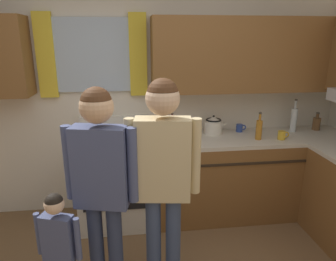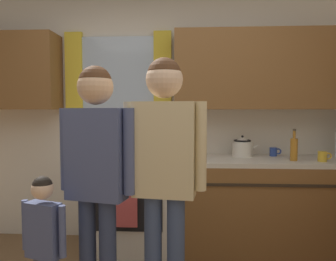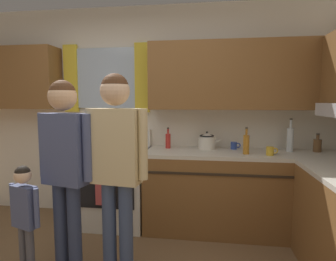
# 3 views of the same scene
# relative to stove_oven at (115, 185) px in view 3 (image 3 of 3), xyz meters

# --- Properties ---
(back_wall_unit) EXTENTS (4.60, 0.42, 2.60)m
(back_wall_unit) POSITION_rel_stove_oven_xyz_m (0.29, 0.27, 1.02)
(back_wall_unit) COLOR silver
(back_wall_unit) RESTS_ON ground
(kitchen_counter_run) EXTENTS (2.14, 2.18, 0.90)m
(kitchen_counter_run) POSITION_rel_stove_oven_xyz_m (1.79, -0.46, -0.02)
(kitchen_counter_run) COLOR brown
(kitchen_counter_run) RESTS_ON ground
(stove_oven) EXTENTS (0.75, 0.67, 1.10)m
(stove_oven) POSITION_rel_stove_oven_xyz_m (0.00, 0.00, 0.00)
(stove_oven) COLOR silver
(stove_oven) RESTS_ON ground
(bottle_squat_brown) EXTENTS (0.08, 0.08, 0.21)m
(bottle_squat_brown) POSITION_rel_stove_oven_xyz_m (2.27, 0.13, 0.51)
(bottle_squat_brown) COLOR brown
(bottle_squat_brown) RESTS_ON kitchen_counter_run
(bottle_tall_clear) EXTENTS (0.07, 0.07, 0.37)m
(bottle_tall_clear) POSITION_rel_stove_oven_xyz_m (1.98, 0.11, 0.57)
(bottle_tall_clear) COLOR silver
(bottle_tall_clear) RESTS_ON kitchen_counter_run
(bottle_sauce_red) EXTENTS (0.06, 0.06, 0.25)m
(bottle_sauce_red) POSITION_rel_stove_oven_xyz_m (0.61, 0.14, 0.53)
(bottle_sauce_red) COLOR red
(bottle_sauce_red) RESTS_ON kitchen_counter_run
(bottle_oil_amber) EXTENTS (0.06, 0.06, 0.29)m
(bottle_oil_amber) POSITION_rel_stove_oven_xyz_m (1.48, -0.12, 0.54)
(bottle_oil_amber) COLOR #B27223
(bottle_oil_amber) RESTS_ON kitchen_counter_run
(mug_mustard_yellow) EXTENTS (0.12, 0.08, 0.09)m
(mug_mustard_yellow) POSITION_rel_stove_oven_xyz_m (1.72, -0.15, 0.48)
(mug_mustard_yellow) COLOR gold
(mug_mustard_yellow) RESTS_ON kitchen_counter_run
(mug_cobalt_blue) EXTENTS (0.11, 0.07, 0.08)m
(mug_cobalt_blue) POSITION_rel_stove_oven_xyz_m (1.38, 0.17, 0.48)
(mug_cobalt_blue) COLOR #2D479E
(mug_cobalt_blue) RESTS_ON kitchen_counter_run
(stovetop_kettle) EXTENTS (0.27, 0.20, 0.21)m
(stovetop_kettle) POSITION_rel_stove_oven_xyz_m (1.07, 0.14, 0.53)
(stovetop_kettle) COLOR silver
(stovetop_kettle) RESTS_ON kitchen_counter_run
(adult_holding_child) EXTENTS (0.49, 0.24, 1.62)m
(adult_holding_child) POSITION_rel_stove_oven_xyz_m (-0.04, -1.08, 0.55)
(adult_holding_child) COLOR #2D3856
(adult_holding_child) RESTS_ON ground
(adult_in_plaid) EXTENTS (0.51, 0.23, 1.67)m
(adult_in_plaid) POSITION_rel_stove_oven_xyz_m (0.38, -1.07, 0.58)
(adult_in_plaid) COLOR #38476B
(adult_in_plaid) RESTS_ON ground
(small_child) EXTENTS (0.31, 0.16, 0.96)m
(small_child) POSITION_rel_stove_oven_xyz_m (-0.34, -1.19, 0.14)
(small_child) COLOR #4C4C56
(small_child) RESTS_ON ground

